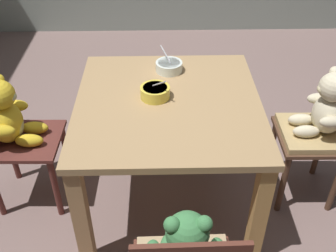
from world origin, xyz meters
The scene contains 6 objects.
ground_plane centered at (0.00, 0.00, -0.02)m, with size 5.20×5.20×0.04m.
dining_table centered at (0.00, 0.00, 0.60)m, with size 0.98×1.02×0.72m.
teddy_chair_near_right centered at (0.86, 0.03, 0.57)m, with size 0.38×0.38×0.88m.
teddy_chair_near_left centered at (-0.88, 0.04, 0.57)m, with size 0.42×0.38×0.95m.
porridge_bowl_white_far_center centered at (0.01, 0.32, 0.75)m, with size 0.16×0.16×0.13m.
porridge_bowl_yellow_center centered at (-0.07, 0.04, 0.76)m, with size 0.16×0.16×0.14m.
Camera 1 is at (-0.04, -1.76, 1.90)m, focal length 43.00 mm.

